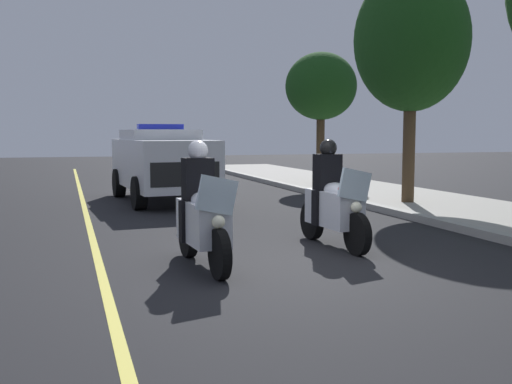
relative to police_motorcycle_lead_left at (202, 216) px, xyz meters
The scene contains 7 objects.
ground_plane 1.34m from the police_motorcycle_lead_left, 72.19° to the left, with size 80.00×80.00×0.00m, color black.
lane_stripe_center 1.55m from the police_motorcycle_lead_left, 75.37° to the right, with size 48.00×0.12×0.01m, color #E0D14C.
police_motorcycle_lead_left is the anchor object (origin of this frame).
police_motorcycle_lead_right 2.46m from the police_motorcycle_lead_left, 109.62° to the left, with size 2.14×0.61×1.72m.
police_suv 8.09m from the police_motorcycle_lead_left, behind, with size 5.02×2.34×2.05m.
tree_far_back 8.92m from the police_motorcycle_lead_left, 129.21° to the left, with size 2.80×2.80×5.73m.
tree_behind_suv 13.15m from the police_motorcycle_lead_left, 149.30° to the left, with size 2.42×2.42×4.43m.
Camera 1 is at (7.55, -2.82, 1.82)m, focal length 42.24 mm.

